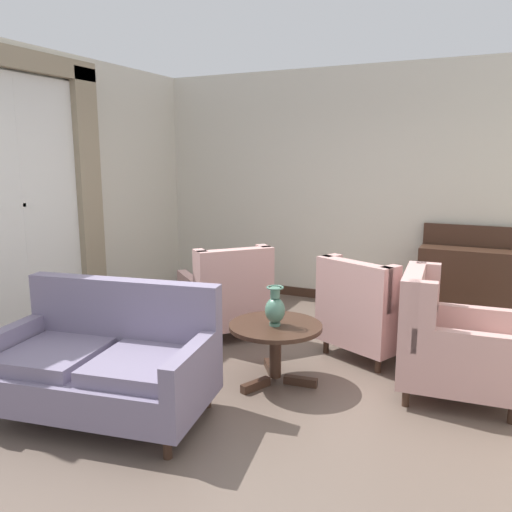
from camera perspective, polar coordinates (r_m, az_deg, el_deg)
ground at (r=4.36m, az=-1.05°, el=-14.53°), size 8.24×8.24×0.00m
wall_back at (r=6.72m, az=10.19°, el=7.42°), size 5.39×0.08×2.97m
wall_left at (r=6.22m, az=-19.55°, el=6.70°), size 0.08×4.12×2.97m
baseboard_back at (r=6.89m, az=9.68°, el=-4.49°), size 5.23×0.03×0.12m
window_with_curtains at (r=5.64m, az=-24.27°, el=6.77°), size 0.12×2.07×2.81m
coffee_table at (r=4.35m, az=2.16°, el=-8.87°), size 0.78×0.78×0.51m
porcelain_vase at (r=4.24m, az=2.11°, el=-5.77°), size 0.17×0.17×0.33m
settee at (r=4.00m, az=-16.38°, el=-11.25°), size 1.69×1.12×0.95m
armchair_near_sideboard at (r=4.39m, az=20.59°, el=-9.12°), size 0.95×0.86×0.99m
armchair_near_window at (r=5.50m, az=-3.31°, el=-4.50°), size 1.19×1.18×0.97m
armchair_beside_settee at (r=5.04m, az=12.52°, el=-6.26°), size 1.06×1.10×0.95m
sideboard at (r=6.34m, az=22.45°, el=-2.52°), size 1.10×0.40×1.10m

